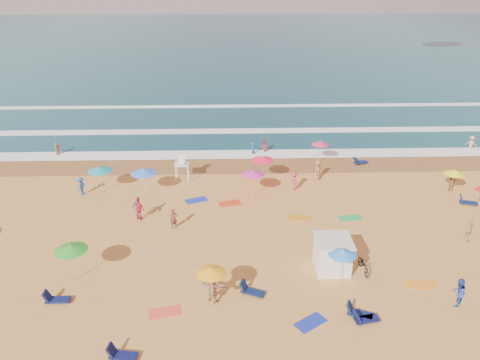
{
  "coord_description": "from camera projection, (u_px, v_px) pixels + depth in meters",
  "views": [
    {
      "loc": [
        -1.58,
        -27.59,
        17.14
      ],
      "look_at": [
        -0.61,
        6.0,
        1.5
      ],
      "focal_mm": 35.0,
      "sensor_mm": 36.0,
      "label": 1
    }
  ],
  "objects": [
    {
      "name": "ground",
      "position": [
        251.0,
        236.0,
        32.27
      ],
      "size": [
        220.0,
        220.0,
        0.0
      ],
      "primitive_type": "plane",
      "color": "gold",
      "rests_on": "ground"
    },
    {
      "name": "ocean",
      "position": [
        233.0,
        44.0,
        108.4
      ],
      "size": [
        220.0,
        140.0,
        0.18
      ],
      "primitive_type": "cube",
      "color": "#0C4756",
      "rests_on": "ground"
    },
    {
      "name": "wet_sand",
      "position": [
        244.0,
        165.0,
        43.6
      ],
      "size": [
        220.0,
        220.0,
        0.0
      ],
      "primitive_type": "plane",
      "color": "olive",
      "rests_on": "ground"
    },
    {
      "name": "surf_foam",
      "position": [
        241.0,
        133.0,
        51.55
      ],
      "size": [
        200.0,
        18.7,
        0.05
      ],
      "color": "white",
      "rests_on": "ground"
    },
    {
      "name": "cabana",
      "position": [
        332.0,
        255.0,
        28.41
      ],
      "size": [
        2.0,
        2.0,
        2.0
      ],
      "primitive_type": "cube",
      "color": "white",
      "rests_on": "ground"
    },
    {
      "name": "cabana_roof",
      "position": [
        334.0,
        240.0,
        27.96
      ],
      "size": [
        2.2,
        2.2,
        0.12
      ],
      "primitive_type": "cube",
      "color": "silver",
      "rests_on": "cabana"
    },
    {
      "name": "bicycle",
      "position": [
        364.0,
        265.0,
        28.41
      ],
      "size": [
        0.74,
        1.82,
        0.94
      ],
      "primitive_type": "imported",
      "rotation": [
        0.0,
        0.0,
        0.07
      ],
      "color": "black",
      "rests_on": "ground"
    },
    {
      "name": "lifeguard_stand",
      "position": [
        182.0,
        169.0,
        40.17
      ],
      "size": [
        1.2,
        1.2,
        2.1
      ],
      "primitive_type": null,
      "color": "white",
      "rests_on": "ground"
    },
    {
      "name": "beach_umbrellas",
      "position": [
        214.0,
        204.0,
        32.13
      ],
      "size": [
        52.05,
        23.82,
        0.77
      ],
      "color": "orange",
      "rests_on": "ground"
    },
    {
      "name": "loungers",
      "position": [
        329.0,
        261.0,
        29.24
      ],
      "size": [
        29.64,
        24.16,
        0.34
      ],
      "color": "#0E174A",
      "rests_on": "ground"
    },
    {
      "name": "towels",
      "position": [
        253.0,
        259.0,
        29.73
      ],
      "size": [
        39.27,
        24.21,
        0.03
      ],
      "color": "red",
      "rests_on": "ground"
    },
    {
      "name": "beachgoers",
      "position": [
        249.0,
        202.0,
        35.18
      ],
      "size": [
        48.65,
        24.67,
        2.09
      ],
      "color": "#CC3351",
      "rests_on": "ground"
    }
  ]
}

